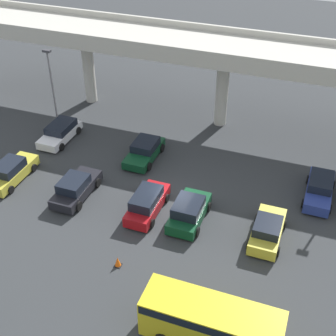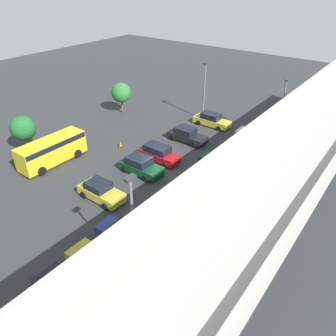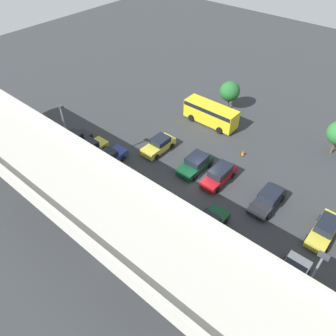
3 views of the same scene
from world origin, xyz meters
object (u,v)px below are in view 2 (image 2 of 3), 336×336
(parked_car_4, at_px, (141,166))
(parked_car_6, at_px, (126,236))
(parked_car_3, at_px, (158,153))
(parked_car_5, at_px, (101,191))
(parked_car_2, at_px, (223,161))
(tree_front_left, at_px, (121,93))
(parked_car_9, at_px, (212,120))
(shuttle_bus, at_px, (52,149))
(tree_front_centre, at_px, (23,128))
(parked_car_1, at_px, (187,135))
(lamp_post_mid_lot, at_px, (282,105))
(lamp_post_by_overpass, at_px, (205,87))
(traffic_cone, at_px, (120,144))
(lamp_post_near_aisle, at_px, (133,226))
(parked_car_8, at_px, (67,290))
(parked_car_7, at_px, (97,261))
(parked_car_0, at_px, (257,135))

(parked_car_4, distance_m, parked_car_6, 10.00)
(parked_car_3, height_order, parked_car_5, parked_car_3)
(parked_car_2, bearing_deg, tree_front_left, -14.15)
(parked_car_9, xyz_separation_m, shuttle_bus, (18.30, -8.37, 0.82))
(parked_car_9, height_order, tree_front_centre, tree_front_centre)
(parked_car_1, height_order, lamp_post_mid_lot, lamp_post_mid_lot)
(lamp_post_mid_lot, height_order, lamp_post_by_overpass, lamp_post_by_overpass)
(parked_car_5, xyz_separation_m, traffic_cone, (-8.20, -5.59, -0.41))
(parked_car_4, distance_m, lamp_post_near_aisle, 14.02)
(parked_car_6, xyz_separation_m, shuttle_bus, (-4.15, -14.41, 0.82))
(parked_car_1, distance_m, parked_car_4, 8.64)
(lamp_post_mid_lot, xyz_separation_m, tree_front_left, (4.69, -20.78, -1.47))
(parked_car_8, bearing_deg, shuttle_bus, -33.60)
(shuttle_bus, xyz_separation_m, lamp_post_by_overpass, (-19.40, 6.37, 2.89))
(lamp_post_near_aisle, bearing_deg, parked_car_3, -146.48)
(parked_car_3, bearing_deg, lamp_post_by_overpass, 99.76)
(parked_car_6, distance_m, parked_car_8, 5.69)
(lamp_post_by_overpass, bearing_deg, tree_front_centre, -29.21)
(parked_car_5, relative_size, lamp_post_mid_lot, 0.60)
(parked_car_4, bearing_deg, shuttle_bus, -155.05)
(parked_car_1, distance_m, traffic_cone, 7.84)
(shuttle_bus, bearing_deg, lamp_post_near_aisle, 70.12)
(parked_car_4, height_order, tree_front_left, tree_front_left)
(tree_front_left, bearing_deg, parked_car_4, 50.27)
(parked_car_4, height_order, parked_car_7, parked_car_4)
(parked_car_3, distance_m, parked_car_9, 11.25)
(parked_car_8, relative_size, lamp_post_near_aisle, 0.54)
(parked_car_0, xyz_separation_m, parked_car_1, (5.23, -6.55, 0.04))
(parked_car_2, relative_size, parked_car_3, 1.01)
(parked_car_0, distance_m, lamp_post_mid_lot, 4.31)
(parked_car_5, xyz_separation_m, tree_front_centre, (-1.25, -13.24, 2.01))
(parked_car_4, height_order, tree_front_centre, tree_front_centre)
(parked_car_6, distance_m, lamp_post_by_overpass, 25.16)
(tree_front_left, bearing_deg, parked_car_8, 37.69)
(parked_car_0, relative_size, parked_car_9, 0.95)
(parked_car_5, xyz_separation_m, shuttle_bus, (-1.38, -8.69, 0.84))
(tree_front_centre, bearing_deg, parked_car_9, 144.97)
(parked_car_5, height_order, traffic_cone, parked_car_5)
(parked_car_3, bearing_deg, parked_car_7, -66.92)
(lamp_post_by_overpass, height_order, tree_front_centre, lamp_post_by_overpass)
(parked_car_7, xyz_separation_m, traffic_cone, (-13.93, -11.43, -0.45))
(parked_car_3, distance_m, tree_front_left, 14.79)
(parked_car_1, height_order, lamp_post_by_overpass, lamp_post_by_overpass)
(parked_car_5, height_order, parked_car_8, parked_car_8)
(parked_car_1, xyz_separation_m, shuttle_bus, (12.65, -8.32, 0.82))
(parked_car_5, relative_size, lamp_post_near_aisle, 0.54)
(parked_car_7, distance_m, parked_car_8, 2.73)
(lamp_post_mid_lot, bearing_deg, parked_car_5, -21.23)
(parked_car_1, relative_size, shuttle_bus, 0.65)
(traffic_cone, bearing_deg, shuttle_bus, -24.44)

